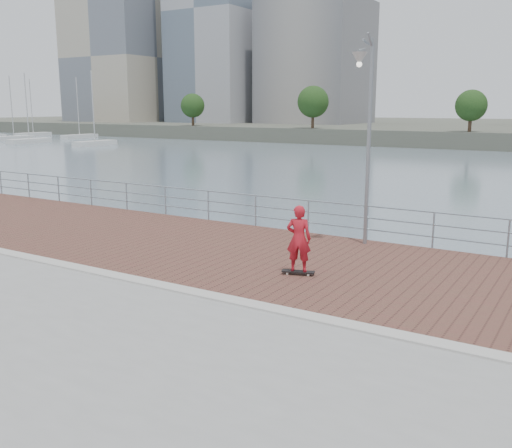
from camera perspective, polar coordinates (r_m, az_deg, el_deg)
The scene contains 8 objects.
water at distance 13.59m, azimuth -4.58°, elevation -15.27°, with size 400.00×400.00×0.00m, color slate.
brick_lane at distance 15.72m, azimuth 3.06°, elevation -3.60°, with size 40.00×6.80×0.02m, color brown.
curb at distance 12.80m, azimuth -4.73°, elevation -7.14°, with size 40.00×0.40×0.06m, color #B7B5AD.
guardrail at distance 18.55m, azimuth 8.11°, elevation 0.83°, with size 39.06×0.06×1.13m.
street_lamp at distance 16.92m, azimuth 10.84°, elevation 11.63°, with size 0.43×1.25×5.90m.
skateboard at distance 14.33m, azimuth 4.24°, elevation -4.78°, with size 0.85×0.46×0.09m.
skateboarder at distance 14.11m, azimuth 4.29°, elevation -1.47°, with size 0.61×0.40×1.68m, color red.
marina at distance 113.17m, azimuth -20.95°, elevation 8.11°, with size 34.72×22.31×11.51m.
Camera 1 is at (7.20, -9.74, 4.16)m, focal length 40.00 mm.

